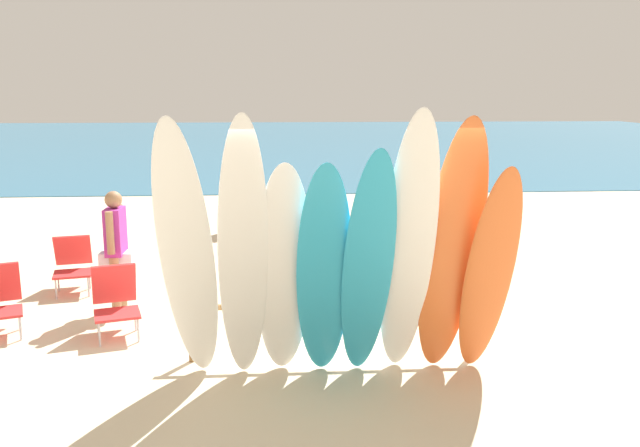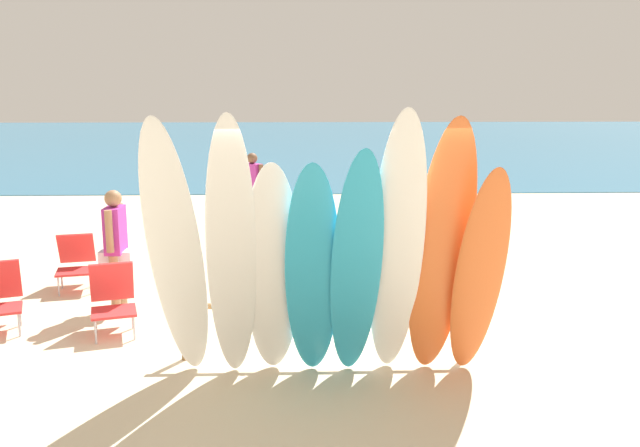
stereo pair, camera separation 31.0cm
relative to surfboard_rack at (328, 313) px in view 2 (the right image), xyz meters
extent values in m
plane|color=beige|center=(0.00, 14.00, -0.50)|extent=(60.00, 60.00, 0.00)
cube|color=teal|center=(0.00, 31.24, -0.49)|extent=(60.00, 40.00, 0.02)
cylinder|color=brown|center=(-1.52, 0.00, -0.20)|extent=(0.07, 0.07, 0.59)
cylinder|color=brown|center=(1.52, 0.00, -0.20)|extent=(0.07, 0.07, 0.59)
cylinder|color=brown|center=(0.00, 0.00, 0.09)|extent=(3.15, 0.06, 0.06)
ellipsoid|color=white|center=(-1.43, -0.74, 0.82)|extent=(0.61, 1.15, 2.63)
ellipsoid|color=white|center=(-0.92, -0.75, 0.83)|extent=(0.54, 1.02, 2.65)
ellipsoid|color=white|center=(-0.55, -0.62, 0.62)|extent=(0.58, 0.89, 2.22)
ellipsoid|color=#289EC6|center=(-0.18, -0.71, 0.62)|extent=(0.53, 0.93, 2.23)
ellipsoid|color=#289EC6|center=(0.23, -0.78, 0.69)|extent=(0.52, 1.07, 2.36)
ellipsoid|color=white|center=(0.60, -0.77, 0.85)|extent=(0.52, 1.17, 2.70)
ellipsoid|color=orange|center=(1.03, -0.69, 0.81)|extent=(0.62, 0.97, 2.62)
ellipsoid|color=orange|center=(1.38, -0.74, 0.60)|extent=(0.48, 0.96, 2.20)
cylinder|color=brown|center=(-1.33, 6.76, -0.12)|extent=(0.12, 0.12, 0.76)
cylinder|color=brown|center=(-1.10, 6.55, -0.12)|extent=(0.12, 0.12, 0.76)
cube|color=black|center=(-1.22, 6.65, 0.20)|extent=(0.41, 0.25, 0.18)
cube|color=#B23399|center=(-1.22, 6.65, 0.56)|extent=(0.43, 0.42, 0.59)
sphere|color=brown|center=(-1.22, 6.65, 0.97)|extent=(0.21, 0.21, 0.21)
cylinder|color=brown|center=(-1.40, 6.83, 0.60)|extent=(0.09, 0.09, 0.53)
cylinder|color=brown|center=(-1.04, 6.48, 0.60)|extent=(0.09, 0.09, 0.53)
cylinder|color=#9E704C|center=(-2.65, 1.53, -0.11)|extent=(0.12, 0.12, 0.76)
cylinder|color=#9E704C|center=(-2.64, 1.84, -0.11)|extent=(0.12, 0.12, 0.76)
cube|color=silver|center=(-2.64, 1.69, 0.21)|extent=(0.41, 0.25, 0.18)
cube|color=#B23399|center=(-2.64, 1.69, 0.56)|extent=(0.21, 0.40, 0.60)
sphere|color=#9E704C|center=(-2.64, 1.69, 0.97)|extent=(0.22, 0.22, 0.22)
cylinder|color=#9E704C|center=(-2.65, 1.43, 0.60)|extent=(0.09, 0.09, 0.53)
cylinder|color=#9E704C|center=(-2.64, 1.94, 0.60)|extent=(0.09, 0.09, 0.53)
cylinder|color=#B7B7BC|center=(-3.55, 0.74, -0.36)|extent=(0.02, 0.02, 0.28)
cylinder|color=#B7B7BC|center=(-3.68, 1.09, -0.36)|extent=(0.02, 0.02, 0.28)
cylinder|color=#B7B7BC|center=(-3.62, 2.26, -0.36)|extent=(0.02, 0.02, 0.28)
cylinder|color=#B7B7BC|center=(-3.22, 2.35, -0.36)|extent=(0.02, 0.02, 0.28)
cylinder|color=#B7B7BC|center=(-3.71, 2.63, -0.36)|extent=(0.02, 0.02, 0.28)
cylinder|color=#B7B7BC|center=(-3.30, 2.72, -0.36)|extent=(0.02, 0.02, 0.28)
cube|color=red|center=(-3.46, 2.49, -0.20)|extent=(0.59, 0.55, 0.03)
cube|color=red|center=(-3.54, 2.85, 0.05)|extent=(0.56, 0.42, 0.48)
cylinder|color=#B7B7BC|center=(-2.59, 0.47, -0.36)|extent=(0.02, 0.02, 0.28)
cylinder|color=#B7B7BC|center=(-2.19, 0.59, -0.36)|extent=(0.02, 0.02, 0.28)
cylinder|color=#B7B7BC|center=(-2.70, 0.84, -0.36)|extent=(0.02, 0.02, 0.28)
cylinder|color=#B7B7BC|center=(-2.30, 0.95, -0.36)|extent=(0.02, 0.02, 0.28)
cube|color=red|center=(-2.44, 0.71, -0.20)|extent=(0.61, 0.57, 0.03)
cube|color=red|center=(-2.54, 1.03, 0.07)|extent=(0.55, 0.38, 0.52)
camera|label=1|loc=(-0.62, -6.68, 2.33)|focal=37.37mm
camera|label=2|loc=(-0.31, -6.69, 2.33)|focal=37.37mm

